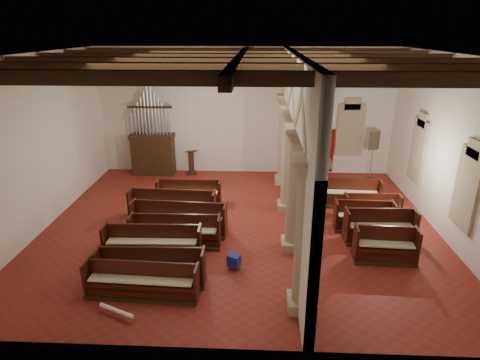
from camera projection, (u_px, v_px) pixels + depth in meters
The scene contains 32 objects.
floor at pixel (240, 226), 14.61m from camera, with size 14.00×14.00×0.00m, color maroon.
ceiling at pixel (240, 54), 12.49m from camera, with size 14.00×14.00×0.00m, color black.
wall_back at pixel (246, 112), 19.15m from camera, with size 14.00×0.02×6.00m, color silver.
wall_front at pixel (226, 230), 7.94m from camera, with size 14.00×0.02×6.00m, color silver.
wall_left at pixel (38, 144), 13.85m from camera, with size 0.02×12.00×6.00m, color silver.
wall_right at pixel (451, 149), 13.24m from camera, with size 0.02×12.00×6.00m, color silver.
ceiling_beams at pixel (240, 60), 12.55m from camera, with size 13.80×11.80×0.30m, color #382312, non-canonical shape.
arcade at pixel (294, 131), 13.27m from camera, with size 0.90×11.90×6.00m.
window_right_a at pixel (468, 189), 12.13m from camera, with size 0.03×1.00×2.20m, color #377C5F.
window_right_b at pixel (419, 151), 15.86m from camera, with size 0.03×1.00×2.20m, color #377C5F.
window_back at pixel (350, 130), 19.20m from camera, with size 1.00×0.03×2.20m, color #377C5F.
pipe_organ at pixel (153, 147), 19.45m from camera, with size 2.10×0.85×4.40m.
lectern at pixel (191, 164), 19.66m from camera, with size 0.63×0.66×1.29m.
dossal_curtain at pixel (317, 151), 19.57m from camera, with size 1.80×0.07×2.17m.
processional_banner at pixel (371, 163), 18.91m from camera, with size 0.54×0.69×2.53m.
hymnal_box_a at pixel (173, 292), 10.55m from camera, with size 0.30×0.24×0.30m, color navy.
hymnal_box_b at pixel (234, 260), 11.92m from camera, with size 0.36×0.29×0.36m, color #181594.
hymnal_box_c at pixel (202, 228), 13.94m from camera, with size 0.29×0.23×0.29m, color navy.
tube_heater_a at pixel (117, 311), 9.98m from camera, with size 0.10×0.10×1.05m, color white.
tube_heater_b at pixel (140, 261), 12.09m from camera, with size 0.10×0.10×1.02m, color white.
nave_pew_0 at pixel (142, 286), 10.68m from camera, with size 3.07×0.78×0.97m.
nave_pew_1 at pixel (151, 272), 11.22m from camera, with size 3.02×0.78×1.05m.
nave_pew_2 at pixel (153, 247), 12.51m from camera, with size 3.05×0.77×1.06m.
nave_pew_3 at pixel (176, 236), 13.19m from camera, with size 2.97×0.73×1.06m.
nave_pew_4 at pixel (179, 223), 13.98m from camera, with size 3.36×0.95×1.14m.
nave_pew_5 at pixel (172, 209), 15.07m from camera, with size 3.27×0.88×1.12m.
nave_pew_6 at pixel (189, 197), 16.28m from camera, with size 2.58×0.69×1.03m.
aisle_pew_0 at pixel (385, 250), 12.32m from camera, with size 1.91×0.83×1.10m.
aisle_pew_1 at pixel (379, 231), 13.41m from camera, with size 2.35×0.84×1.15m.
aisle_pew_2 at pixel (363, 220), 14.22m from camera, with size 2.07×0.78×1.07m.
aisle_pew_3 at pixel (372, 212), 14.96m from camera, with size 2.04×0.70×1.01m.
aisle_pew_4 at pixel (351, 197), 16.16m from camera, with size 2.29×0.86×1.12m.
Camera 1 is at (0.60, -13.06, 6.73)m, focal length 30.00 mm.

